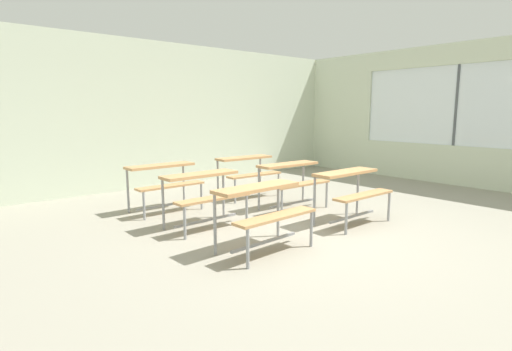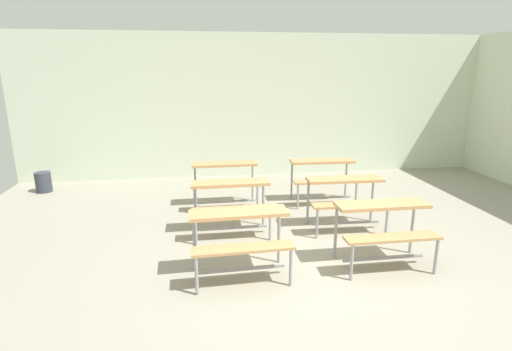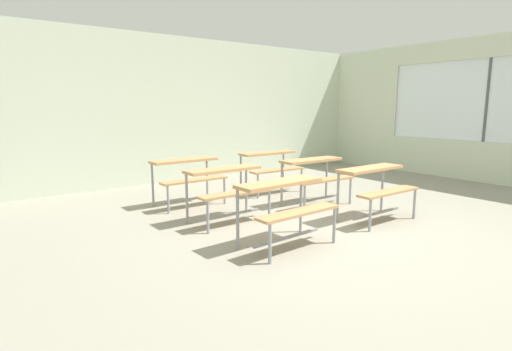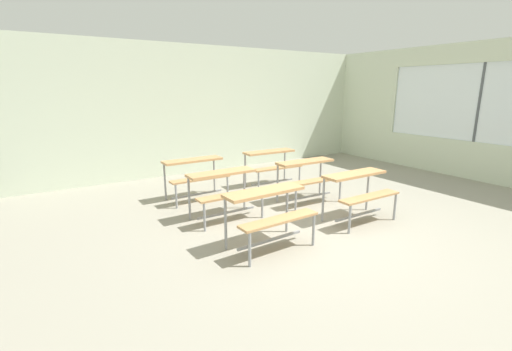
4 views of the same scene
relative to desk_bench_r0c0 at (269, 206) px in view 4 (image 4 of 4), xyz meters
name	(u,v)px [view 4 (image 4 of 4)]	position (x,y,z in m)	size (l,w,h in m)	color
ground	(320,234)	(0.88, -0.03, -0.59)	(10.00, 9.00, 0.05)	gray
wall_back	(194,110)	(0.88, 4.47, 0.94)	(10.00, 0.12, 3.00)	beige
wall_right	(510,117)	(5.88, -0.16, 0.88)	(0.12, 9.00, 3.00)	beige
desk_bench_r0c0	(269,206)	(0.00, 0.00, 0.00)	(1.12, 0.63, 0.74)	tan
desk_bench_r0c1	(359,186)	(1.70, 0.04, 0.00)	(1.10, 0.59, 0.74)	tan
desk_bench_r1c0	(225,184)	(0.00, 1.22, 0.00)	(1.11, 0.60, 0.74)	tan
desk_bench_r1c1	(309,171)	(1.66, 1.17, 0.00)	(1.12, 0.63, 0.74)	tan
desk_bench_r2c0	(195,170)	(0.00, 2.39, 0.00)	(1.11, 0.60, 0.74)	tan
desk_bench_r2c1	(272,160)	(1.69, 2.36, 0.00)	(1.12, 0.63, 0.74)	tan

